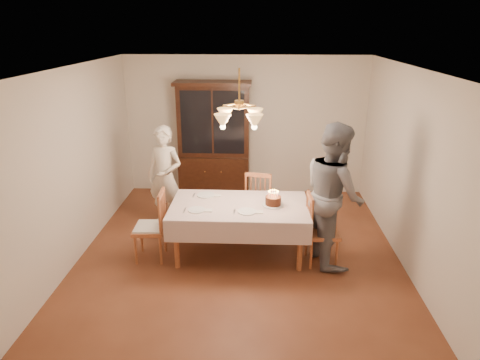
{
  "coord_description": "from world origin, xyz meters",
  "views": [
    {
      "loc": [
        0.26,
        -5.43,
        3.1
      ],
      "look_at": [
        0.0,
        0.2,
        1.05
      ],
      "focal_mm": 32.0,
      "sensor_mm": 36.0,
      "label": 1
    }
  ],
  "objects_px": {
    "china_hutch": "(214,142)",
    "dining_table": "(239,210)",
    "chair_far_side": "(260,203)",
    "birthday_cake": "(273,201)",
    "elderly_woman": "(165,177)"
  },
  "relations": [
    {
      "from": "dining_table",
      "to": "china_hutch",
      "type": "xyz_separation_m",
      "value": [
        -0.58,
        2.25,
        0.36
      ]
    },
    {
      "from": "chair_far_side",
      "to": "birthday_cake",
      "type": "xyz_separation_m",
      "value": [
        0.18,
        -0.82,
        0.38
      ]
    },
    {
      "from": "dining_table",
      "to": "elderly_woman",
      "type": "height_order",
      "value": "elderly_woman"
    },
    {
      "from": "china_hutch",
      "to": "dining_table",
      "type": "bearing_deg",
      "value": -75.58
    },
    {
      "from": "china_hutch",
      "to": "elderly_woman",
      "type": "bearing_deg",
      "value": -115.83
    },
    {
      "from": "birthday_cake",
      "to": "china_hutch",
      "type": "bearing_deg",
      "value": 114.89
    },
    {
      "from": "dining_table",
      "to": "birthday_cake",
      "type": "height_order",
      "value": "birthday_cake"
    },
    {
      "from": "dining_table",
      "to": "birthday_cake",
      "type": "relative_size",
      "value": 6.33
    },
    {
      "from": "dining_table",
      "to": "china_hutch",
      "type": "distance_m",
      "value": 2.36
    },
    {
      "from": "china_hutch",
      "to": "birthday_cake",
      "type": "distance_m",
      "value": 2.49
    },
    {
      "from": "dining_table",
      "to": "elderly_woman",
      "type": "relative_size",
      "value": 1.16
    },
    {
      "from": "dining_table",
      "to": "elderly_woman",
      "type": "xyz_separation_m",
      "value": [
        -1.23,
        0.91,
        0.14
      ]
    },
    {
      "from": "elderly_woman",
      "to": "birthday_cake",
      "type": "xyz_separation_m",
      "value": [
        1.69,
        -0.91,
        -0.0
      ]
    },
    {
      "from": "birthday_cake",
      "to": "chair_far_side",
      "type": "bearing_deg",
      "value": 102.16
    },
    {
      "from": "dining_table",
      "to": "birthday_cake",
      "type": "bearing_deg",
      "value": 0.14
    }
  ]
}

